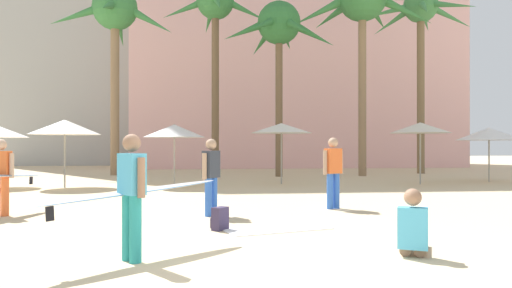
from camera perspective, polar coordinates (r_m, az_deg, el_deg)
name	(u,v)px	position (r m, az deg, el deg)	size (l,w,h in m)	color
ground	(266,270)	(6.08, 1.25, -14.91)	(120.00, 120.00, 0.00)	beige
hotel_pink	(291,64)	(38.04, 4.17, 9.50)	(23.27, 11.29, 15.86)	beige
palm_tree_far_left	(215,13)	(26.15, -4.93, 15.37)	(5.64, 5.54, 10.21)	brown
palm_tree_left	(279,30)	(24.21, 2.75, 13.46)	(5.70, 5.57, 8.69)	brown
palm_tree_center	(421,20)	(28.57, 19.17, 13.90)	(6.36, 5.77, 10.20)	brown
palm_tree_right	(115,18)	(26.55, -16.59, 14.29)	(6.39, 6.43, 9.87)	#896B4C
palm_tree_far_right	(362,5)	(25.66, 12.65, 15.91)	(7.15, 6.74, 10.32)	#896B4C
cafe_umbrella_1	(281,128)	(19.02, 3.06, 1.90)	(2.47, 2.47, 2.43)	gray
cafe_umbrella_2	(174,131)	(18.06, -9.77, 1.56)	(2.31, 2.31, 2.33)	gray
cafe_umbrella_3	(420,128)	(19.94, 19.10, 1.84)	(2.38, 2.38, 2.46)	gray
cafe_umbrella_5	(65,127)	(18.70, -21.96, 1.89)	(2.54, 2.54, 2.49)	gray
cafe_umbrella_6	(489,134)	(22.39, 26.16, 1.08)	(2.70, 2.70, 2.29)	gray
beach_towel	(277,229)	(8.93, 2.48, -10.10)	(1.97, 0.84, 0.01)	white
backpack	(220,219)	(8.80, -4.38, -8.96)	(0.35, 0.35, 0.42)	#372D4A
person_near_left	(133,192)	(6.69, -14.56, -5.54)	(2.48, 2.29, 1.70)	teal
person_near_right	(333,170)	(11.76, 9.24, -3.07)	(0.58, 0.37, 1.74)	blue
person_mid_left	(413,231)	(7.18, 18.34, -9.92)	(0.77, 1.02, 0.95)	#936B51
person_mid_right	(211,174)	(10.49, -5.41, -3.56)	(0.43, 0.54, 1.69)	blue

